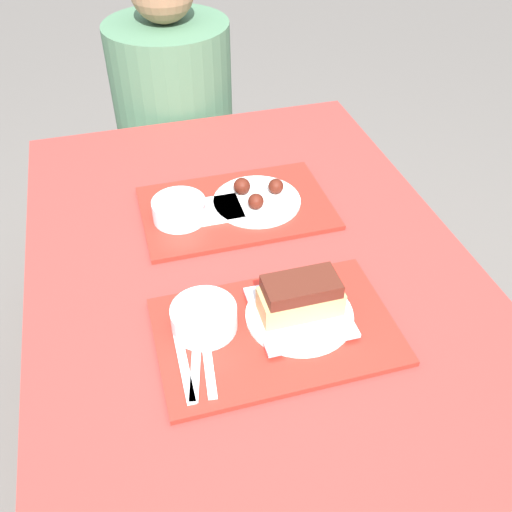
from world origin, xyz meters
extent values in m
plane|color=#605B56|center=(0.00, 0.00, 0.00)|extent=(12.00, 12.00, 0.00)
cube|color=maroon|center=(0.00, 0.00, 0.70)|extent=(0.95, 1.44, 0.04)
cylinder|color=maroon|center=(-0.42, 0.64, 0.34)|extent=(0.07, 0.07, 0.68)
cylinder|color=maroon|center=(0.42, 0.64, 0.34)|extent=(0.07, 0.07, 0.68)
cube|color=maroon|center=(0.00, 0.94, 0.42)|extent=(0.90, 0.28, 0.04)
cylinder|color=maroon|center=(-0.39, 0.94, 0.20)|extent=(0.06, 0.06, 0.40)
cylinder|color=maroon|center=(0.39, 0.94, 0.20)|extent=(0.06, 0.06, 0.40)
cube|color=red|center=(-0.01, -0.17, 0.73)|extent=(0.45, 0.29, 0.01)
cube|color=red|center=(0.02, 0.23, 0.73)|extent=(0.45, 0.29, 0.01)
cylinder|color=silver|center=(-0.14, -0.13, 0.76)|extent=(0.12, 0.12, 0.05)
cylinder|color=beige|center=(-0.14, -0.13, 0.78)|extent=(0.11, 0.11, 0.01)
cylinder|color=white|center=(0.04, -0.15, 0.74)|extent=(0.21, 0.21, 0.01)
cube|color=silver|center=(0.04, -0.15, 0.75)|extent=(0.18, 0.18, 0.01)
cube|color=tan|center=(0.04, -0.15, 0.78)|extent=(0.16, 0.07, 0.05)
cube|color=#4C1E14|center=(0.04, -0.15, 0.82)|extent=(0.14, 0.07, 0.03)
cube|color=white|center=(-0.17, -0.21, 0.74)|extent=(0.06, 0.17, 0.00)
cube|color=white|center=(-0.15, -0.21, 0.74)|extent=(0.03, 0.17, 0.00)
cube|color=white|center=(-0.19, -0.21, 0.74)|extent=(0.02, 0.17, 0.00)
cube|color=teal|center=(0.01, -0.11, 0.74)|extent=(0.04, 0.03, 0.01)
cylinder|color=silver|center=(-0.12, 0.22, 0.76)|extent=(0.12, 0.12, 0.05)
cylinder|color=beige|center=(-0.12, 0.22, 0.78)|extent=(0.11, 0.11, 0.01)
cylinder|color=white|center=(0.07, 0.23, 0.74)|extent=(0.21, 0.21, 0.01)
sphere|color=#4C190F|center=(0.12, 0.25, 0.76)|extent=(0.04, 0.04, 0.04)
sphere|color=#4C190F|center=(0.04, 0.27, 0.76)|extent=(0.04, 0.04, 0.04)
sphere|color=#4C190F|center=(0.06, 0.20, 0.76)|extent=(0.04, 0.04, 0.04)
cube|color=white|center=(-0.05, 0.22, 0.74)|extent=(0.15, 0.10, 0.01)
cylinder|color=#477051|center=(-0.03, 0.94, 0.69)|extent=(0.40, 0.40, 0.51)
camera|label=1|loc=(-0.24, -0.86, 1.55)|focal=40.00mm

